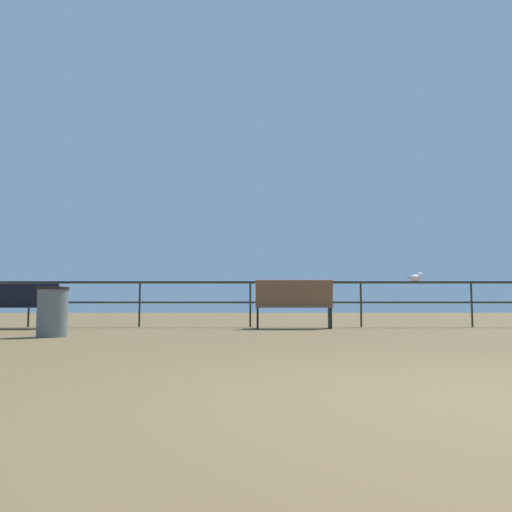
% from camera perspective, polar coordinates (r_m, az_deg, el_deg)
% --- Properties ---
extents(ground_plane, '(60.00, 60.00, 0.00)m').
position_cam_1_polar(ground_plane, '(2.99, 22.26, -14.29)').
color(ground_plane, brown).
extents(pier_railing, '(22.08, 0.05, 1.01)m').
position_cam_1_polar(pier_railing, '(12.01, 5.29, -3.88)').
color(pier_railing, '#2B2A1D').
rests_on(pier_railing, ground_plane).
extents(bench_far_left, '(1.69, 0.67, 0.93)m').
position_cam_1_polar(bench_far_left, '(12.15, -23.59, -4.64)').
color(bench_far_left, black).
rests_on(bench_far_left, ground_plane).
extents(bench_near_left, '(1.58, 0.61, 1.00)m').
position_cam_1_polar(bench_near_left, '(11.17, 4.06, -4.87)').
color(bench_near_left, brown).
rests_on(bench_near_left, ground_plane).
extents(seagull_on_rail, '(0.41, 0.21, 0.19)m').
position_cam_1_polar(seagull_on_rail, '(12.49, 16.60, -2.17)').
color(seagull_on_rail, white).
rests_on(seagull_on_rail, pier_railing).
extents(trash_bin, '(0.48, 0.48, 0.77)m').
position_cam_1_polar(trash_bin, '(8.89, -20.67, -5.53)').
color(trash_bin, slate).
rests_on(trash_bin, ground_plane).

